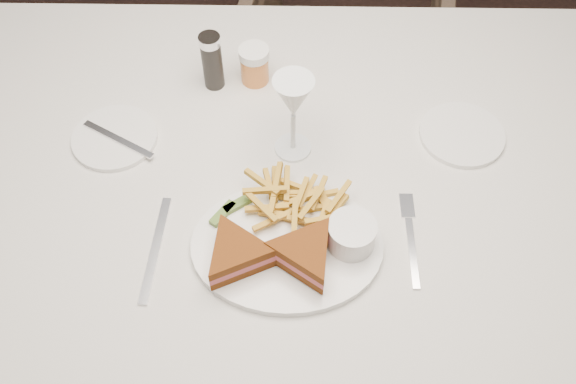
# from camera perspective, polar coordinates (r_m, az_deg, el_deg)

# --- Properties ---
(ground) EXTENTS (5.00, 5.00, 0.00)m
(ground) POSITION_cam_1_polar(r_m,az_deg,el_deg) (1.91, -10.51, -8.71)
(ground) COLOR black
(ground) RESTS_ON ground
(table) EXTENTS (1.60, 1.16, 0.75)m
(table) POSITION_cam_1_polar(r_m,az_deg,el_deg) (1.47, 0.27, -8.07)
(table) COLOR silver
(table) RESTS_ON ground
(chair_far) EXTENTS (0.62, 0.59, 0.61)m
(chair_far) POSITION_cam_1_polar(r_m,az_deg,el_deg) (2.07, 5.10, 12.89)
(chair_far) COLOR #49392D
(chair_far) RESTS_ON ground
(table_setting) EXTENTS (0.81, 0.56, 0.18)m
(table_setting) POSITION_cam_1_polar(r_m,az_deg,el_deg) (1.09, -0.24, -0.19)
(table_setting) COLOR white
(table_setting) RESTS_ON table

